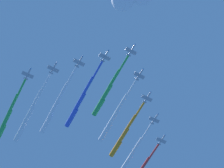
{
  "coord_description": "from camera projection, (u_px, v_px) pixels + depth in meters",
  "views": [
    {
      "loc": [
        -80.99,
        40.27,
        -38.45
      ],
      "look_at": [
        0.0,
        0.0,
        201.04
      ],
      "focal_mm": 58.2,
      "sensor_mm": 36.0,
      "label": 1
    }
  ],
  "objects": [
    {
      "name": "jet_trail_starboard",
      "position": [
        6.0,
        119.0,
        265.69
      ],
      "size": [
        66.66,
        8.46,
        3.83
      ],
      "color": "#9EA3AD"
    },
    {
      "name": "jet_port_inner",
      "position": [
        113.0,
        118.0,
        266.45
      ],
      "size": [
        64.97,
        8.48,
        3.83
      ],
      "color": "#9EA3AD"
    },
    {
      "name": "jet_port_mid",
      "position": [
        123.0,
        136.0,
        272.05
      ],
      "size": [
        60.72,
        8.48,
        3.84
      ],
      "color": "#9EA3AD"
    },
    {
      "name": "jet_lead",
      "position": [
        106.0,
        93.0,
        260.12
      ],
      "size": [
        61.38,
        8.5,
        3.82
      ],
      "color": "#9EA3AD"
    },
    {
      "name": "jet_port_outer",
      "position": [
        127.0,
        161.0,
        280.32
      ],
      "size": [
        69.04,
        8.44,
        3.93
      ],
      "color": "#9EA3AD"
    },
    {
      "name": "jet_starboard_inner",
      "position": [
        79.0,
        103.0,
        262.83
      ],
      "size": [
        66.98,
        8.46,
        3.92
      ],
      "color": "#9EA3AD"
    },
    {
      "name": "jet_starboard_outer",
      "position": [
        28.0,
        116.0,
        265.24
      ],
      "size": [
        71.01,
        9.09,
        3.84
      ],
      "color": "#9EA3AD"
    },
    {
      "name": "jet_starboard_mid",
      "position": [
        54.0,
        109.0,
        264.98
      ],
      "size": [
        68.61,
        8.49,
        3.81
      ],
      "color": "#9EA3AD"
    }
  ]
}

